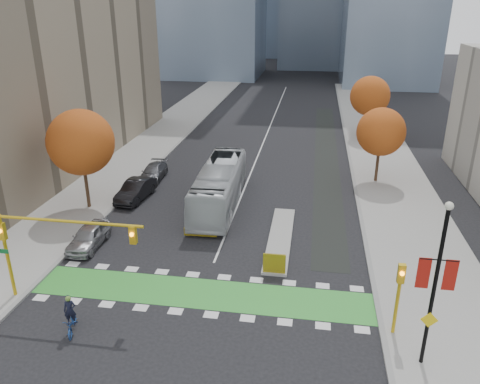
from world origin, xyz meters
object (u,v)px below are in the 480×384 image
(banner_lamppost, at_px, (436,280))
(tree_east_near, at_px, (381,132))
(tree_east_far, at_px, (370,96))
(parked_car_b, at_px, (136,190))
(hazard_board, at_px, (274,263))
(traffic_signal_west, at_px, (46,238))
(traffic_signal_east, at_px, (399,289))
(bus, at_px, (219,186))
(parked_car_a, at_px, (89,236))
(cyclist, at_px, (71,320))
(parked_car_c, at_px, (153,172))
(tree_west, at_px, (81,142))

(banner_lamppost, bearing_deg, tree_east_near, 88.83)
(tree_east_far, distance_m, parked_car_b, 32.11)
(hazard_board, relative_size, tree_east_far, 0.18)
(traffic_signal_west, height_order, traffic_signal_east, traffic_signal_west)
(traffic_signal_west, height_order, bus, traffic_signal_west)
(traffic_signal_east, distance_m, parked_car_a, 20.60)
(traffic_signal_east, height_order, cyclist, traffic_signal_east)
(cyclist, xyz_separation_m, parked_car_a, (-3.27, 8.72, 0.04))
(traffic_signal_west, relative_size, parked_car_c, 1.78)
(traffic_signal_east, xyz_separation_m, bus, (-11.99, 14.82, -0.98))
(bus, relative_size, parked_car_c, 2.63)
(bus, bearing_deg, hazard_board, -63.36)
(tree_west, height_order, parked_car_a, tree_west)
(tree_east_far, xyz_separation_m, parked_car_b, (-21.35, -23.57, -4.40))
(tree_east_near, relative_size, traffic_signal_east, 1.73)
(traffic_signal_west, distance_m, parked_car_a, 7.23)
(banner_lamppost, relative_size, cyclist, 3.85)
(tree_east_near, xyz_separation_m, cyclist, (-17.73, -24.88, -4.15))
(traffic_signal_east, relative_size, cyclist, 1.91)
(banner_lamppost, bearing_deg, tree_east_far, 88.59)
(traffic_signal_east, distance_m, parked_car_b, 24.51)
(banner_lamppost, xyz_separation_m, parked_car_c, (-20.50, 21.93, -3.92))
(parked_car_b, bearing_deg, parked_car_c, 97.25)
(bus, xyz_separation_m, parked_car_c, (-7.51, 5.11, -1.06))
(hazard_board, height_order, tree_west, tree_west)
(tree_east_near, relative_size, parked_car_a, 1.58)
(banner_lamppost, relative_size, parked_car_b, 1.63)
(traffic_signal_west, bearing_deg, bus, 66.51)
(tree_east_far, relative_size, banner_lamppost, 0.92)
(tree_west, relative_size, bus, 0.65)
(tree_west, xyz_separation_m, bus, (10.51, 2.31, -3.86))
(cyclist, height_order, bus, bus)
(cyclist, relative_size, parked_car_b, 0.42)
(traffic_signal_east, bearing_deg, tree_east_near, 86.19)
(hazard_board, distance_m, cyclist, 12.03)
(traffic_signal_east, distance_m, parked_car_c, 27.96)
(bus, bearing_deg, parked_car_a, -133.41)
(hazard_board, distance_m, tree_east_far, 35.13)
(hazard_board, height_order, parked_car_b, parked_car_b)
(tree_east_near, distance_m, parked_car_b, 22.54)
(tree_east_near, xyz_separation_m, banner_lamppost, (-0.50, -24.50, -0.25))
(hazard_board, relative_size, traffic_signal_east, 0.34)
(tree_east_far, bearing_deg, parked_car_a, -123.77)
(tree_west, distance_m, traffic_signal_east, 25.90)
(tree_east_near, distance_m, traffic_signal_west, 30.08)
(tree_east_near, distance_m, parked_car_a, 26.81)
(tree_east_near, distance_m, cyclist, 30.83)
(cyclist, bearing_deg, parked_car_b, 81.74)
(tree_east_far, bearing_deg, parked_car_b, -132.16)
(hazard_board, bearing_deg, cyclist, -143.96)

